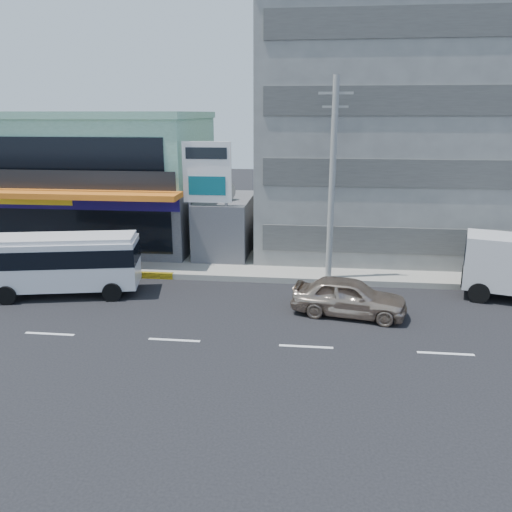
{
  "coord_description": "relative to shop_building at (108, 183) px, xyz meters",
  "views": [
    {
      "loc": [
        5.02,
        -16.9,
        8.33
      ],
      "look_at": [
        2.66,
        4.27,
        2.2
      ],
      "focal_mm": 35.0,
      "sensor_mm": 36.0,
      "label": 1
    }
  ],
  "objects": [
    {
      "name": "ground",
      "position": [
        8.0,
        -13.95,
        -4.0
      ],
      "size": [
        120.0,
        120.0,
        0.0
      ],
      "primitive_type": "plane",
      "color": "black",
      "rests_on": "ground"
    },
    {
      "name": "sidewalk",
      "position": [
        13.0,
        -4.45,
        -3.85
      ],
      "size": [
        70.0,
        5.0,
        0.3
      ],
      "primitive_type": "cube",
      "color": "gray",
      "rests_on": "ground"
    },
    {
      "name": "shop_building",
      "position": [
        0.0,
        0.0,
        0.0
      ],
      "size": [
        12.4,
        11.7,
        8.0
      ],
      "color": "#434347",
      "rests_on": "ground"
    },
    {
      "name": "concrete_building",
      "position": [
        18.0,
        1.05,
        3.0
      ],
      "size": [
        16.0,
        12.0,
        14.0
      ],
      "primitive_type": "cube",
      "color": "gray",
      "rests_on": "ground"
    },
    {
      "name": "gap_structure",
      "position": [
        8.0,
        -1.95,
        -2.25
      ],
      "size": [
        3.0,
        6.0,
        3.5
      ],
      "primitive_type": "cube",
      "color": "#434347",
      "rests_on": "ground"
    },
    {
      "name": "satellite_dish",
      "position": [
        8.0,
        -2.95,
        -0.42
      ],
      "size": [
        1.5,
        1.5,
        0.15
      ],
      "primitive_type": "cylinder",
      "color": "slate",
      "rests_on": "gap_structure"
    },
    {
      "name": "billboard",
      "position": [
        7.5,
        -4.75,
        0.93
      ],
      "size": [
        2.6,
        0.18,
        6.9
      ],
      "color": "gray",
      "rests_on": "ground"
    },
    {
      "name": "utility_pole_near",
      "position": [
        14.0,
        -6.55,
        1.15
      ],
      "size": [
        1.6,
        0.3,
        10.0
      ],
      "color": "#999993",
      "rests_on": "ground"
    },
    {
      "name": "minibus",
      "position": [
        1.59,
        -9.65,
        -2.29
      ],
      "size": [
        7.14,
        3.51,
        2.86
      ],
      "color": "silver",
      "rests_on": "ground"
    },
    {
      "name": "sedan",
      "position": [
        14.74,
        -10.66,
        -3.18
      ],
      "size": [
        5.08,
        2.77,
        1.64
      ],
      "primitive_type": "imported",
      "rotation": [
        0.0,
        0.0,
        1.39
      ],
      "color": "#BCA58F",
      "rests_on": "ground"
    },
    {
      "name": "motorcycle_rider",
      "position": [
        0.6,
        -8.73,
        -3.31
      ],
      "size": [
        1.71,
        0.98,
        2.08
      ],
      "color": "#580C0E",
      "rests_on": "ground"
    }
  ]
}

